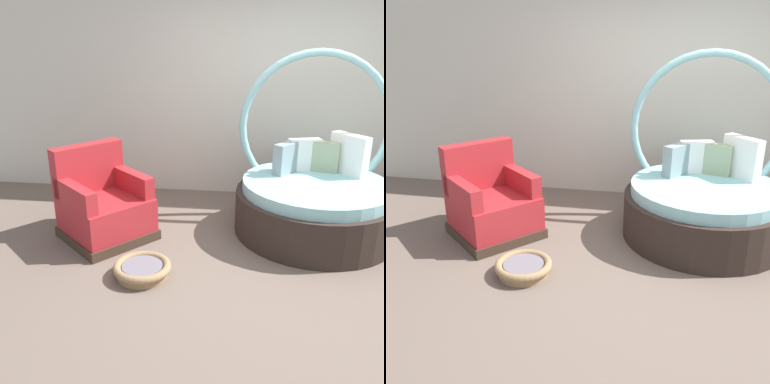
{
  "view_description": "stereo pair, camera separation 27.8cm",
  "coord_description": "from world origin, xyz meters",
  "views": [
    {
      "loc": [
        -0.32,
        -3.44,
        2.05
      ],
      "look_at": [
        -0.8,
        0.46,
        0.55
      ],
      "focal_mm": 40.24,
      "sensor_mm": 36.0,
      "label": 1
    },
    {
      "loc": [
        -0.04,
        -3.4,
        2.05
      ],
      "look_at": [
        -0.8,
        0.46,
        0.55
      ],
      "focal_mm": 40.24,
      "sensor_mm": 36.0,
      "label": 2
    }
  ],
  "objects": [
    {
      "name": "pet_basket",
      "position": [
        -1.15,
        -0.24,
        0.07
      ],
      "size": [
        0.51,
        0.51,
        0.13
      ],
      "color": "#8E704C",
      "rests_on": "ground_plane"
    },
    {
      "name": "red_armchair",
      "position": [
        -1.73,
        0.5,
        0.33
      ],
      "size": [
        1.13,
        1.13,
        0.94
      ],
      "color": "#38281E",
      "rests_on": "ground_plane"
    },
    {
      "name": "ground_plane",
      "position": [
        0.0,
        0.0,
        -0.01
      ],
      "size": [
        8.0,
        8.0,
        0.02
      ],
      "primitive_type": "cube",
      "color": "#66564C"
    },
    {
      "name": "round_daybed",
      "position": [
        0.45,
        0.92,
        0.39
      ],
      "size": [
        1.64,
        1.64,
        1.86
      ],
      "color": "#2D231E",
      "rests_on": "ground_plane"
    },
    {
      "name": "back_wall",
      "position": [
        0.0,
        2.02,
        1.57
      ],
      "size": [
        8.0,
        0.12,
        3.13
      ],
      "primitive_type": "cube",
      "color": "beige",
      "rests_on": "ground_plane"
    }
  ]
}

